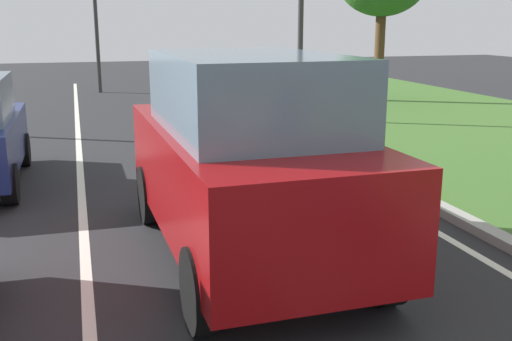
# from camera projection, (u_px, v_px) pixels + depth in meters

# --- Properties ---
(ground_plane) EXTENTS (60.00, 60.00, 0.00)m
(ground_plane) POSITION_uv_depth(u_px,v_px,m) (120.00, 169.00, 10.99)
(ground_plane) COLOR #262628
(lane_line_center) EXTENTS (0.12, 32.00, 0.01)m
(lane_line_center) POSITION_uv_depth(u_px,v_px,m) (80.00, 172.00, 10.79)
(lane_line_center) COLOR silver
(lane_line_center) RESTS_ON ground
(lane_line_right_edge) EXTENTS (0.12, 32.00, 0.01)m
(lane_line_right_edge) POSITION_uv_depth(u_px,v_px,m) (307.00, 157.00, 11.97)
(lane_line_right_edge) COLOR silver
(lane_line_right_edge) RESTS_ON ground
(curb_right) EXTENTS (0.24, 48.00, 0.12)m
(curb_right) POSITION_uv_depth(u_px,v_px,m) (331.00, 152.00, 12.10)
(curb_right) COLOR #9E9B93
(curb_right) RESTS_ON ground
(car_suv_ahead) EXTENTS (2.05, 4.54, 2.28)m
(car_suv_ahead) POSITION_uv_depth(u_px,v_px,m) (247.00, 157.00, 6.64)
(car_suv_ahead) COLOR maroon
(car_suv_ahead) RESTS_ON ground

